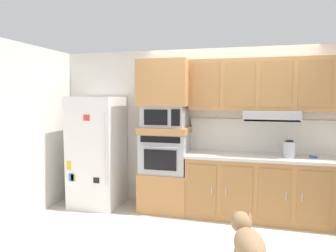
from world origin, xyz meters
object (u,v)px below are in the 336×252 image
(built_in_oven, at_px, (165,152))
(screwdriver, at_px, (313,157))
(microwave, at_px, (165,116))
(refrigerator, at_px, (97,151))
(electric_kettle, at_px, (289,149))
(dog, at_px, (247,241))

(built_in_oven, height_order, screwdriver, built_in_oven)
(built_in_oven, relative_size, microwave, 1.09)
(refrigerator, relative_size, microwave, 2.73)
(microwave, height_order, screwdriver, microwave)
(microwave, bearing_deg, refrigerator, -176.55)
(screwdriver, xyz_separation_m, electric_kettle, (-0.33, -0.08, 0.10))
(built_in_oven, bearing_deg, screwdriver, 0.88)
(electric_kettle, xyz_separation_m, dog, (-0.54, -1.53, -0.66))
(electric_kettle, bearing_deg, dog, -109.40)
(built_in_oven, height_order, dog, built_in_oven)
(electric_kettle, distance_m, dog, 1.75)
(refrigerator, bearing_deg, dog, -32.53)
(electric_kettle, bearing_deg, microwave, 178.48)
(microwave, relative_size, screwdriver, 3.94)
(dog, bearing_deg, microwave, 24.67)
(electric_kettle, bearing_deg, refrigerator, -179.60)
(screwdriver, bearing_deg, microwave, -179.12)
(refrigerator, height_order, electric_kettle, refrigerator)
(built_in_oven, distance_m, microwave, 0.56)
(microwave, xyz_separation_m, screwdriver, (2.11, 0.03, -0.53))
(built_in_oven, xyz_separation_m, microwave, (0.00, -0.00, 0.56))
(refrigerator, distance_m, electric_kettle, 2.91)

